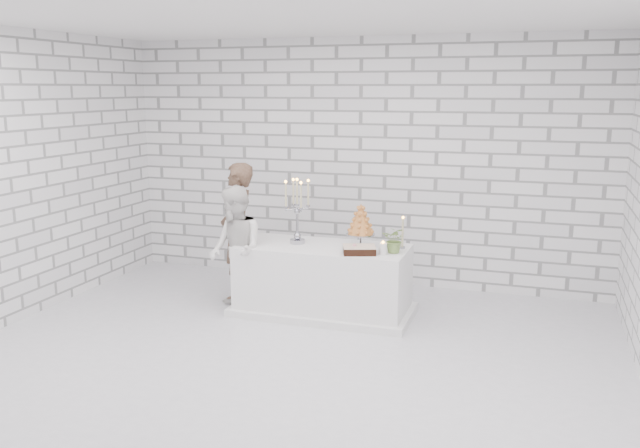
{
  "coord_description": "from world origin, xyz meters",
  "views": [
    {
      "loc": [
        2.08,
        -5.37,
        2.4
      ],
      "look_at": [
        0.02,
        0.86,
        1.05
      ],
      "focal_mm": 37.32,
      "sensor_mm": 36.0,
      "label": 1
    }
  ],
  "objects_px": {
    "groom": "(238,232)",
    "croquembouche": "(361,225)",
    "candelabra": "(297,211)",
    "cake_table": "(323,280)",
    "bride": "(236,250)"
  },
  "relations": [
    {
      "from": "groom",
      "to": "candelabra",
      "type": "relative_size",
      "value": 2.22
    },
    {
      "from": "cake_table",
      "to": "groom",
      "type": "relative_size",
      "value": 1.14
    },
    {
      "from": "groom",
      "to": "croquembouche",
      "type": "distance_m",
      "value": 1.5
    },
    {
      "from": "candelabra",
      "to": "bride",
      "type": "bearing_deg",
      "value": -153.63
    },
    {
      "from": "cake_table",
      "to": "candelabra",
      "type": "height_order",
      "value": "candelabra"
    },
    {
      "from": "candelabra",
      "to": "croquembouche",
      "type": "bearing_deg",
      "value": 3.66
    },
    {
      "from": "cake_table",
      "to": "bride",
      "type": "distance_m",
      "value": 0.99
    },
    {
      "from": "groom",
      "to": "bride",
      "type": "distance_m",
      "value": 0.53
    },
    {
      "from": "cake_table",
      "to": "groom",
      "type": "height_order",
      "value": "groom"
    },
    {
      "from": "candelabra",
      "to": "croquembouche",
      "type": "distance_m",
      "value": 0.7
    },
    {
      "from": "cake_table",
      "to": "groom",
      "type": "xyz_separation_m",
      "value": [
        -1.09,
        0.21,
        0.41
      ]
    },
    {
      "from": "groom",
      "to": "croquembouche",
      "type": "xyz_separation_m",
      "value": [
        1.48,
        -0.14,
        0.2
      ]
    },
    {
      "from": "candelabra",
      "to": "croquembouche",
      "type": "xyz_separation_m",
      "value": [
        0.69,
        0.04,
        -0.12
      ]
    },
    {
      "from": "groom",
      "to": "candelabra",
      "type": "height_order",
      "value": "groom"
    },
    {
      "from": "croquembouche",
      "to": "bride",
      "type": "bearing_deg",
      "value": -165.22
    }
  ]
}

